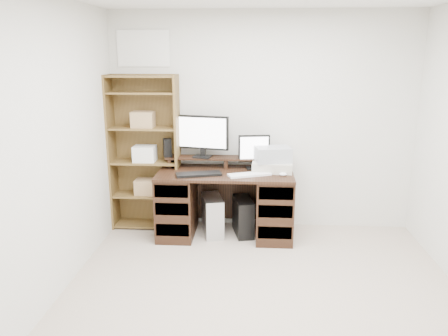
# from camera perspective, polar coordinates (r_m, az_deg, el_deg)

# --- Properties ---
(room) EXTENTS (3.54, 4.04, 2.54)m
(room) POSITION_cam_1_polar(r_m,az_deg,el_deg) (3.13, 5.60, 0.28)
(room) COLOR #B6A491
(room) RESTS_ON ground
(desk) EXTENTS (1.50, 0.70, 0.75)m
(desk) POSITION_cam_1_polar(r_m,az_deg,el_deg) (4.96, 0.16, -4.52)
(desk) COLOR black
(desk) RESTS_ON ground
(riser_shelf) EXTENTS (1.40, 0.22, 0.12)m
(riser_shelf) POSITION_cam_1_polar(r_m,az_deg,el_deg) (5.03, 0.31, 1.15)
(riser_shelf) COLOR black
(riser_shelf) RESTS_ON desk
(monitor_wide) EXTENTS (0.60, 0.20, 0.48)m
(monitor_wide) POSITION_cam_1_polar(r_m,az_deg,el_deg) (4.98, -2.79, 4.45)
(monitor_wide) COLOR black
(monitor_wide) RESTS_ON riser_shelf
(monitor_small) EXTENTS (0.36, 0.16, 0.39)m
(monitor_small) POSITION_cam_1_polar(r_m,az_deg,el_deg) (4.95, 3.94, 2.29)
(monitor_small) COLOR black
(monitor_small) RESTS_ON desk
(speaker) EXTENTS (0.11, 0.11, 0.21)m
(speaker) POSITION_cam_1_polar(r_m,az_deg,el_deg) (5.06, -7.41, 2.66)
(speaker) COLOR black
(speaker) RESTS_ON riser_shelf
(keyboard_black) EXTENTS (0.51, 0.29, 0.03)m
(keyboard_black) POSITION_cam_1_polar(r_m,az_deg,el_deg) (4.72, -3.33, -0.81)
(keyboard_black) COLOR black
(keyboard_black) RESTS_ON desk
(keyboard_white) EXTENTS (0.49, 0.30, 0.02)m
(keyboard_white) POSITION_cam_1_polar(r_m,az_deg,el_deg) (4.71, 3.34, -0.86)
(keyboard_white) COLOR white
(keyboard_white) RESTS_ON desk
(mouse) EXTENTS (0.10, 0.09, 0.03)m
(mouse) POSITION_cam_1_polar(r_m,az_deg,el_deg) (4.74, 7.71, -0.82)
(mouse) COLOR white
(mouse) RESTS_ON desk
(printer) EXTENTS (0.46, 0.36, 0.11)m
(printer) POSITION_cam_1_polar(r_m,az_deg,el_deg) (4.91, 6.32, 0.24)
(printer) COLOR #B7B19F
(printer) RESTS_ON desk
(basket) EXTENTS (0.43, 0.35, 0.16)m
(basket) POSITION_cam_1_polar(r_m,az_deg,el_deg) (4.87, 6.36, 1.80)
(basket) COLOR #9B9FA5
(basket) RESTS_ON printer
(tower_silver) EXTENTS (0.30, 0.48, 0.45)m
(tower_silver) POSITION_cam_1_polar(r_m,az_deg,el_deg) (5.05, -1.51, -6.17)
(tower_silver) COLOR #B9BCC0
(tower_silver) RESTS_ON ground
(tower_black) EXTENTS (0.27, 0.45, 0.42)m
(tower_black) POSITION_cam_1_polar(r_m,az_deg,el_deg) (5.05, 2.51, -6.33)
(tower_black) COLOR black
(tower_black) RESTS_ON ground
(bookshelf) EXTENTS (0.80, 0.30, 1.80)m
(bookshelf) POSITION_cam_1_polar(r_m,az_deg,el_deg) (5.16, -10.26, 2.11)
(bookshelf) COLOR brown
(bookshelf) RESTS_ON ground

